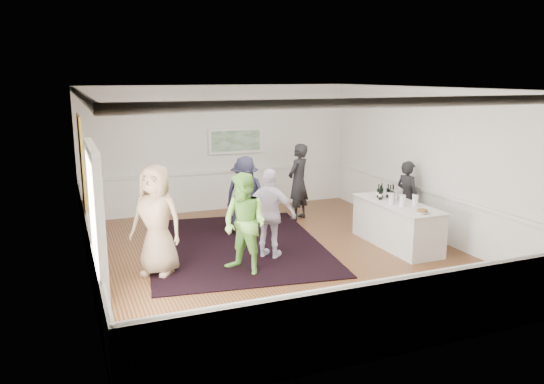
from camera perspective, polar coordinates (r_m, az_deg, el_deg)
name	(u,v)px	position (r m, az deg, el deg)	size (l,w,h in m)	color
floor	(280,256)	(10.37, 0.89, -6.86)	(8.00, 8.00, 0.00)	brown
ceiling	(281,88)	(9.79, 0.96, 11.11)	(7.00, 8.00, 0.02)	white
wall_left	(84,189)	(9.21, -19.60, 0.27)	(0.02, 8.00, 3.20)	white
wall_right	(433,164)	(11.74, 16.91, 2.95)	(0.02, 8.00, 3.20)	white
wall_back	(220,148)	(13.68, -5.58, 4.72)	(7.00, 0.02, 3.20)	white
wall_front	(410,232)	(6.55, 14.60, -4.19)	(7.00, 0.02, 3.20)	white
wainscoting	(280,231)	(10.21, 0.90, -4.21)	(7.00, 8.00, 1.00)	white
mirror	(82,165)	(10.46, -19.74, 2.75)	(0.05, 1.25, 1.85)	gold
doorway	(96,231)	(7.41, -18.39, -3.96)	(0.10, 1.78, 2.56)	white
landscape_painting	(236,141)	(13.73, -3.92, 5.53)	(1.44, 0.06, 0.66)	white
area_rug	(235,245)	(10.96, -4.00, -5.75)	(3.47, 4.56, 0.02)	black
serving_table	(397,224)	(11.14, 13.26, -3.39)	(0.84, 2.22, 0.90)	silver
bartender	(407,197)	(12.03, 14.32, -0.53)	(0.59, 0.39, 1.61)	black
guest_tan	(156,220)	(9.40, -12.34, -2.97)	(0.95, 0.62, 1.95)	tan
guest_green	(245,224)	(9.27, -2.94, -3.43)	(0.87, 0.68, 1.79)	#81D254
guest_lilac	(270,214)	(10.03, -0.17, -2.37)	(1.01, 0.42, 1.73)	white
guest_dark_a	(245,196)	(11.70, -2.96, -0.48)	(1.05, 0.60, 1.63)	#212237
guest_dark_b	(298,182)	(12.75, 2.84, 1.10)	(0.67, 0.44, 1.84)	black
guest_navy	(245,195)	(11.60, -2.88, -0.33)	(0.84, 0.55, 1.73)	#212237
wine_bottles	(386,191)	(11.37, 12.15, 0.10)	(0.43, 0.34, 0.31)	black
juice_pitchers	(403,200)	(10.82, 13.91, -0.80)	(0.46, 0.42, 0.24)	#77AB3D
ice_bucket	(396,196)	(11.13, 13.24, -0.42)	(0.26, 0.26, 0.24)	silver
nut_bowl	(422,212)	(10.31, 15.85, -2.04)	(0.24, 0.24, 0.08)	white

